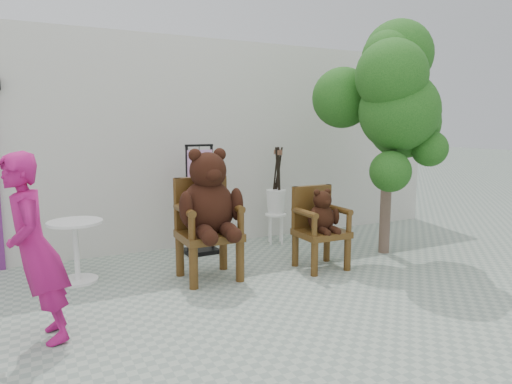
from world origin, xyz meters
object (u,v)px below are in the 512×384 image
person (35,249)px  cafe_table (76,244)px  chair_big (208,207)px  chair_small (320,220)px  tree (392,98)px  display_stand (200,212)px  stool_bucket (276,201)px

person → cafe_table: person is taller
chair_big → chair_small: size_ratio=1.49×
chair_big → person: person is taller
chair_big → tree: size_ratio=0.49×
chair_small → person: person is taller
person → display_stand: size_ratio=1.03×
chair_small → cafe_table: 2.88m
stool_bucket → tree: tree is taller
chair_small → person: 3.25m
display_stand → person: bearing=-139.5°
stool_bucket → cafe_table: bearing=-170.0°
chair_small → person: size_ratio=0.65×
chair_small → display_stand: display_stand is taller
chair_small → person: bearing=-168.7°
person → tree: 4.50m
tree → chair_big: bearing=174.2°
cafe_table → tree: bearing=-11.9°
stool_bucket → chair_big: bearing=-144.3°
chair_small → tree: size_ratio=0.33×
chair_big → chair_small: bearing=-9.4°
display_stand → tree: (2.18, -1.29, 1.53)m
person → stool_bucket: size_ratio=1.07×
person → cafe_table: size_ratio=2.21×
chair_big → stool_bucket: (1.48, 1.06, -0.20)m
chair_big → stool_bucket: size_ratio=1.04×
person → tree: tree is taller
person → tree: size_ratio=0.50×
chair_small → tree: 1.85m
display_stand → tree: bearing=-32.8°
cafe_table → chair_small: bearing=-15.8°
tree → person: bearing=-171.8°
person → tree: (4.26, 0.61, 1.33)m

